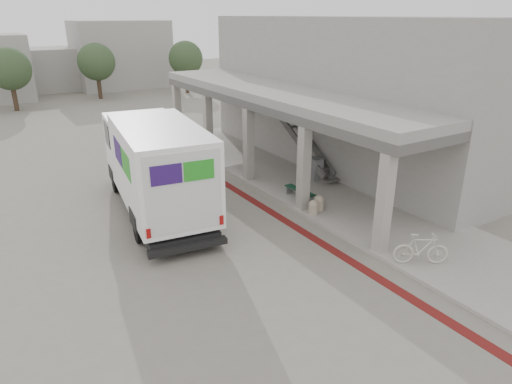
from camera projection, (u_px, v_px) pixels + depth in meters
ground at (264, 228)px, 16.24m from camera, size 120.00×120.00×0.00m
bike_lane_stripe at (257, 204)px, 18.31m from camera, size 0.35×40.00×0.01m
sidewalk at (348, 203)px, 18.19m from camera, size 4.40×28.00×0.12m
transit_building at (332, 97)px, 21.92m from camera, size 7.60×17.00×7.00m
distant_backdrop at (28, 65)px, 42.17m from camera, size 28.00×10.00×6.50m
tree_left at (9, 69)px, 34.71m from camera, size 3.20×3.20×4.80m
tree_mid at (96, 62)px, 39.74m from camera, size 3.20×3.20×4.80m
tree_right at (186, 59)px, 42.91m from camera, size 3.20×3.20×4.80m
fedex_truck at (155, 164)px, 16.94m from camera, size 3.63×8.60×3.56m
bench at (300, 192)px, 18.42m from camera, size 0.41×1.61×0.37m
bollard_near at (319, 203)px, 17.34m from camera, size 0.39×0.39×0.59m
bollard_far at (313, 207)px, 17.00m from camera, size 0.36×0.36×0.54m
utility_cabinet at (316, 169)px, 20.52m from camera, size 0.54×0.66×0.99m
bicycle_cream at (421, 249)px, 13.51m from camera, size 1.63×1.30×0.99m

